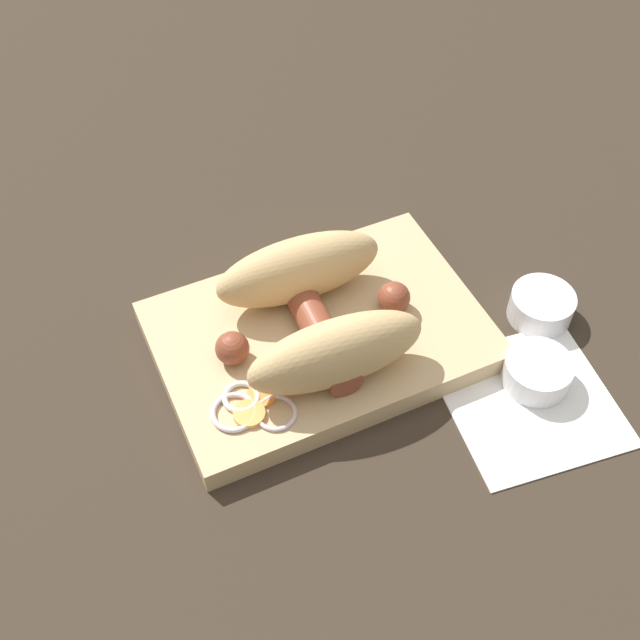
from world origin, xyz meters
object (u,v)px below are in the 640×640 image
object	(u,v)px
bread_roll	(314,310)
condiment_cup_far	(541,307)
sausage	(315,322)
condiment_cup_near	(537,374)
food_tray	(320,336)

from	to	relation	value
bread_roll	condiment_cup_far	distance (m)	0.20
sausage	condiment_cup_near	xyz separation A→B (m)	(0.15, -0.11, -0.02)
food_tray	bread_roll	distance (m)	0.04
condiment_cup_far	sausage	bearing A→B (deg)	165.72
bread_roll	condiment_cup_far	world-z (taller)	bread_roll
bread_roll	condiment_cup_far	size ratio (longest dim) A/B	2.72
condiment_cup_near	condiment_cup_far	distance (m)	0.07
bread_roll	condiment_cup_far	bearing A→B (deg)	-14.12
condiment_cup_near	bread_roll	bearing A→B (deg)	144.65
condiment_cup_near	sausage	bearing A→B (deg)	144.39
bread_roll	sausage	size ratio (longest dim) A/B	0.89
sausage	condiment_cup_far	world-z (taller)	sausage
food_tray	bread_roll	xyz separation A→B (m)	(-0.01, -0.00, 0.04)
food_tray	condiment_cup_near	xyz separation A→B (m)	(0.14, -0.11, 0.00)
bread_roll	sausage	world-z (taller)	bread_roll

